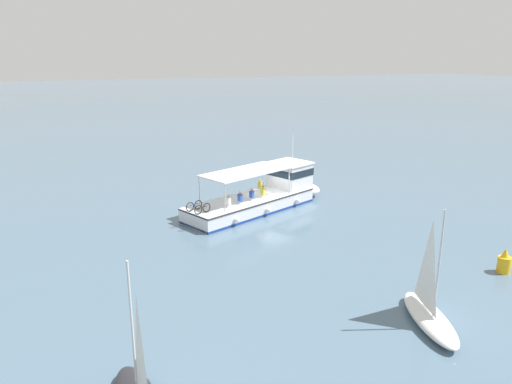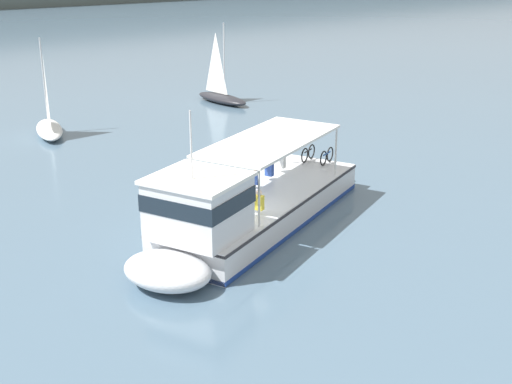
{
  "view_description": "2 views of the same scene",
  "coord_description": "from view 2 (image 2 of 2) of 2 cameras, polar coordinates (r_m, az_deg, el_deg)",
  "views": [
    {
      "loc": [
        14.7,
        33.27,
        11.45
      ],
      "look_at": [
        1.83,
        0.42,
        1.4
      ],
      "focal_mm": 34.24,
      "sensor_mm": 36.0,
      "label": 1
    },
    {
      "loc": [
        -12.62,
        -18.58,
        9.94
      ],
      "look_at": [
        1.83,
        0.42,
        1.4
      ],
      "focal_mm": 47.66,
      "sensor_mm": 36.0,
      "label": 2
    }
  ],
  "objects": [
    {
      "name": "sailboat_far_left",
      "position": [
        40.36,
        -16.98,
        5.35
      ],
      "size": [
        2.74,
        5.0,
        5.4
      ],
      "color": "white",
      "rests_on": "ground"
    },
    {
      "name": "sailboat_far_right",
      "position": [
        47.03,
        -2.92,
        8.13
      ],
      "size": [
        1.76,
        4.89,
        5.4
      ],
      "color": "#232328",
      "rests_on": "ground"
    },
    {
      "name": "ground_plane",
      "position": [
        24.56,
        -2.8,
        -4.21
      ],
      "size": [
        400.0,
        400.0,
        0.0
      ],
      "primitive_type": "plane",
      "color": "slate"
    },
    {
      "name": "ferry_main",
      "position": [
        24.67,
        -1.17,
        -1.53
      ],
      "size": [
        12.89,
        7.88,
        5.32
      ],
      "color": "silver",
      "rests_on": "ground"
    }
  ]
}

